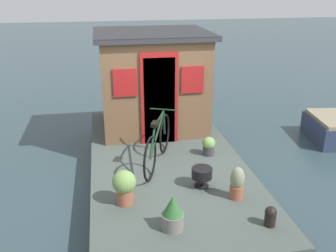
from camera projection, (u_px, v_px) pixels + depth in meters
name	position (u px, v px, depth m)	size (l,w,h in m)	color
ground_plane	(166.00, 180.00, 6.90)	(60.00, 60.00, 0.00)	#2D4247
houseboat_deck	(166.00, 169.00, 6.82)	(5.49, 2.68, 0.46)	#424C47
houseboat_cabin	(152.00, 80.00, 7.86)	(2.04, 2.34, 2.06)	brown
bicycle	(158.00, 143.00, 6.35)	(1.68, 0.77, 0.88)	black
potted_plant_geranium	(237.00, 183.00, 5.40)	(0.21, 0.21, 0.50)	#935138
potted_plant_succulent	(209.00, 146.00, 6.80)	(0.24, 0.24, 0.35)	#38383D
potted_plant_fern	(173.00, 213.00, 4.73)	(0.30, 0.30, 0.48)	slate
potted_plant_rosemary	(124.00, 186.00, 5.25)	(0.34, 0.34, 0.52)	#935138
charcoal_grill	(202.00, 174.00, 5.72)	(0.32, 0.32, 0.32)	black
mooring_bollard	(271.00, 216.00, 4.82)	(0.16, 0.16, 0.28)	black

